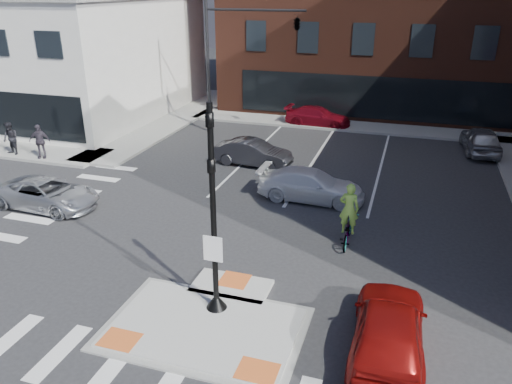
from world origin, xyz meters
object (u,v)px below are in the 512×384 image
(bg_car_red, at_px, (318,117))
(bg_car_silver, at_px, (481,140))
(pedestrian_a, at_px, (11,139))
(bg_car_dark, at_px, (253,153))
(pedestrian_b, at_px, (40,141))
(red_sedan, at_px, (389,330))
(cyclist, at_px, (348,224))
(silver_suv, at_px, (47,194))
(white_pickup, at_px, (311,185))

(bg_car_red, bearing_deg, bg_car_silver, -103.38)
(pedestrian_a, bearing_deg, bg_car_dark, 23.98)
(pedestrian_b, bearing_deg, red_sedan, -51.03)
(red_sedan, relative_size, cyclist, 1.91)
(bg_car_silver, height_order, cyclist, cyclist)
(silver_suv, distance_m, red_sedan, 15.16)
(silver_suv, distance_m, bg_car_silver, 22.60)
(white_pickup, height_order, bg_car_dark, white_pickup)
(bg_car_dark, height_order, cyclist, cyclist)
(cyclist, distance_m, pedestrian_a, 19.31)
(bg_car_silver, relative_size, cyclist, 1.83)
(bg_car_red, bearing_deg, silver_suv, 156.51)
(silver_suv, relative_size, pedestrian_a, 2.52)
(white_pickup, bearing_deg, bg_car_silver, -38.70)
(pedestrian_a, bearing_deg, bg_car_red, 50.27)
(silver_suv, height_order, red_sedan, red_sedan)
(bg_car_red, relative_size, pedestrian_a, 2.43)
(pedestrian_a, distance_m, pedestrian_b, 1.88)
(bg_car_silver, bearing_deg, pedestrian_a, 14.77)
(bg_car_silver, relative_size, pedestrian_b, 2.36)
(bg_car_silver, height_order, pedestrian_b, pedestrian_b)
(silver_suv, bearing_deg, bg_car_silver, -50.79)
(bg_car_silver, height_order, bg_car_red, bg_car_silver)
(cyclist, bearing_deg, white_pickup, -60.94)
(white_pickup, distance_m, bg_car_silver, 12.11)
(red_sedan, height_order, bg_car_red, red_sedan)
(bg_car_dark, distance_m, bg_car_silver, 12.88)
(white_pickup, bearing_deg, bg_car_red, 10.27)
(white_pickup, distance_m, bg_car_dark, 5.19)
(red_sedan, relative_size, bg_car_silver, 1.04)
(white_pickup, xyz_separation_m, bg_car_red, (-2.12, 12.29, -0.04))
(bg_car_dark, height_order, pedestrian_a, pedestrian_a)
(white_pickup, xyz_separation_m, pedestrian_a, (-16.70, 0.79, 0.37))
(red_sedan, xyz_separation_m, white_pickup, (-3.91, 9.21, -0.09))
(white_pickup, xyz_separation_m, pedestrian_b, (-14.81, 0.79, 0.39))
(pedestrian_a, height_order, pedestrian_b, pedestrian_b)
(silver_suv, bearing_deg, bg_car_red, -24.42)
(white_pickup, height_order, bg_car_silver, bg_car_silver)
(bg_car_dark, xyz_separation_m, pedestrian_b, (-11.01, -2.73, 0.40))
(silver_suv, bearing_deg, bg_car_dark, -38.22)
(silver_suv, xyz_separation_m, red_sedan, (14.31, -5.00, 0.14))
(white_pickup, bearing_deg, silver_suv, 112.52)
(bg_car_dark, bearing_deg, white_pickup, -128.15)
(white_pickup, relative_size, bg_car_silver, 1.07)
(red_sedan, height_order, bg_car_silver, red_sedan)
(bg_car_dark, bearing_deg, bg_car_red, -6.24)
(pedestrian_b, bearing_deg, bg_car_silver, -1.99)
(pedestrian_a, bearing_deg, cyclist, -1.16)
(bg_car_dark, relative_size, bg_car_silver, 0.94)
(cyclist, xyz_separation_m, pedestrian_a, (-18.80, 4.40, 0.25))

